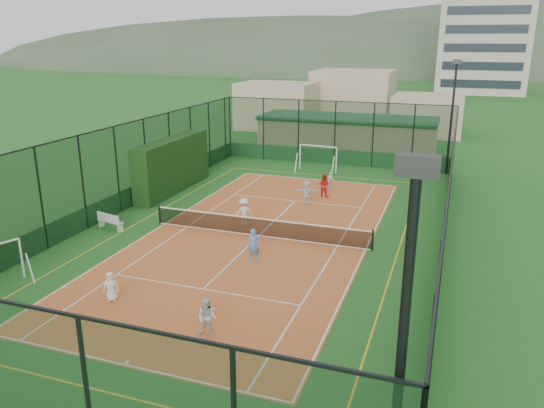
{
  "coord_description": "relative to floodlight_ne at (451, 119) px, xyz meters",
  "views": [
    {
      "loc": [
        9.05,
        -23.77,
        9.75
      ],
      "look_at": [
        0.09,
        1.77,
        1.2
      ],
      "focal_mm": 35.0,
      "sensor_mm": 36.0,
      "label": 1
    }
  ],
  "objects": [
    {
      "name": "ground",
      "position": [
        -8.6,
        -16.6,
        -4.12
      ],
      "size": [
        300.0,
        300.0,
        0.0
      ],
      "primitive_type": "plane",
      "color": "#245A1F",
      "rests_on": "ground"
    },
    {
      "name": "court_slab",
      "position": [
        -8.6,
        -16.6,
        -4.12
      ],
      "size": [
        11.17,
        23.97,
        0.01
      ],
      "primitive_type": "cube",
      "color": "#BB5F29",
      "rests_on": "ground"
    },
    {
      "name": "tennis_net",
      "position": [
        -8.6,
        -16.6,
        -3.59
      ],
      "size": [
        11.67,
        0.12,
        1.06
      ],
      "primitive_type": null,
      "color": "black",
      "rests_on": "ground"
    },
    {
      "name": "perimeter_fence",
      "position": [
        -8.6,
        -16.6,
        -1.62
      ],
      "size": [
        18.12,
        34.12,
        5.0
      ],
      "primitive_type": null,
      "color": "#113417",
      "rests_on": "ground"
    },
    {
      "name": "floodlight_ne",
      "position": [
        0.0,
        0.0,
        0.0
      ],
      "size": [
        0.6,
        0.26,
        8.25
      ],
      "primitive_type": null,
      "color": "black",
      "rests_on": "ground"
    },
    {
      "name": "clubhouse",
      "position": [
        -8.6,
        5.4,
        -2.55
      ],
      "size": [
        15.2,
        7.2,
        3.15
      ],
      "primitive_type": null,
      "color": "tan",
      "rests_on": "ground"
    },
    {
      "name": "apartment_tower",
      "position": [
        3.4,
        65.4,
        10.88
      ],
      "size": [
        15.0,
        12.0,
        30.0
      ],
      "primitive_type": "cube",
      "color": "beige",
      "rests_on": "ground"
    },
    {
      "name": "distant_hills",
      "position": [
        -8.6,
        133.4,
        -4.12
      ],
      "size": [
        200.0,
        60.0,
        24.0
      ],
      "primitive_type": null,
      "color": "#384C33",
      "rests_on": "ground"
    },
    {
      "name": "hedge_left",
      "position": [
        -16.9,
        -10.58,
        -2.39
      ],
      "size": [
        1.19,
        7.93,
        3.47
      ],
      "primitive_type": "cube",
      "color": "black",
      "rests_on": "ground"
    },
    {
      "name": "white_bench",
      "position": [
        -16.4,
        -18.22,
        -3.66
      ],
      "size": [
        1.71,
        0.83,
        0.93
      ],
      "primitive_type": null,
      "rotation": [
        0.0,
        0.0,
        -0.24
      ],
      "color": "white",
      "rests_on": "ground"
    },
    {
      "name": "futsal_goal_far",
      "position": [
        -9.24,
        -2.27,
        -3.15
      ],
      "size": [
        3.08,
        1.16,
        1.94
      ],
      "primitive_type": null,
      "rotation": [
        0.0,
        0.0,
        -0.1
      ],
      "color": "white",
      "rests_on": "ground"
    },
    {
      "name": "child_near_left",
      "position": [
        -11.5,
        -25.03,
        -3.52
      ],
      "size": [
        0.68,
        0.6,
        1.18
      ],
      "primitive_type": "imported",
      "rotation": [
        0.0,
        0.0,
        0.47
      ],
      "color": "white",
      "rests_on": "court_slab"
    },
    {
      "name": "child_near_mid",
      "position": [
        -7.7,
        -19.62,
        -3.36
      ],
      "size": [
        0.65,
        0.56,
        1.5
      ],
      "primitive_type": "imported",
      "rotation": [
        0.0,
        0.0,
        0.44
      ],
      "color": "#4A87D2",
      "rests_on": "court_slab"
    },
    {
      "name": "child_near_right",
      "position": [
        -6.88,
        -26.11,
        -3.42
      ],
      "size": [
        0.71,
        0.57,
        1.4
      ],
      "primitive_type": "imported",
      "rotation": [
        0.0,
        0.0,
        0.06
      ],
      "color": "white",
      "rests_on": "court_slab"
    },
    {
      "name": "child_far_left",
      "position": [
        -9.91,
        -15.4,
        -3.35
      ],
      "size": [
        1.14,
        1.02,
        1.53
      ],
      "primitive_type": "imported",
      "rotation": [
        0.0,
        0.0,
        3.73
      ],
      "color": "silver",
      "rests_on": "court_slab"
    },
    {
      "name": "child_far_right",
      "position": [
        -7.13,
        -7.09,
        -3.5
      ],
      "size": [
        0.77,
        0.65,
        1.24
      ],
      "primitive_type": "imported",
      "rotation": [
        0.0,
        0.0,
        2.56
      ],
      "color": "white",
      "rests_on": "court_slab"
    },
    {
      "name": "child_far_back",
      "position": [
        -7.77,
        -10.57,
        -3.37
      ],
      "size": [
        1.44,
        0.67,
        1.49
      ],
      "primitive_type": "imported",
      "rotation": [
        0.0,
        0.0,
        3.31
      ],
      "color": "white",
      "rests_on": "court_slab"
    },
    {
      "name": "coach",
      "position": [
        -7.19,
        -8.65,
        -3.37
      ],
      "size": [
        0.79,
        0.65,
        1.49
      ],
      "primitive_type": "imported",
      "rotation": [
        0.0,
        0.0,
        3.01
      ],
      "color": "red",
      "rests_on": "court_slab"
    },
    {
      "name": "tennis_balls",
      "position": [
        -7.99,
        -14.96,
        -4.08
      ],
      "size": [
        2.8,
        0.83,
        0.07
      ],
      "color": "#CCE033",
      "rests_on": "court_slab"
    }
  ]
}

